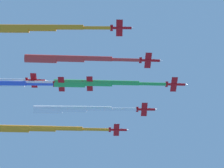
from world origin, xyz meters
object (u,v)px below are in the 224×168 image
at_px(jet_port_inner, 73,109).
at_px(jet_starboard_inner, 68,59).
at_px(jet_starboard_mid, 41,28).
at_px(jet_port_outer, 8,84).
at_px(jet_port_mid, 40,129).
at_px(jet_lead, 97,83).

relative_size(jet_port_inner, jet_starboard_inner, 0.98).
bearing_deg(jet_starboard_mid, jet_port_inner, 165.73).
xyz_separation_m(jet_starboard_inner, jet_port_outer, (-13.98, -28.27, 1.88)).
relative_size(jet_port_inner, jet_port_outer, 0.92).
distance_m(jet_port_mid, jet_starboard_mid, 55.47).
distance_m(jet_lead, jet_port_mid, 39.13).
bearing_deg(jet_port_inner, jet_starboard_mid, -14.27).
distance_m(jet_port_inner, jet_starboard_mid, 43.55).
distance_m(jet_lead, jet_starboard_mid, 35.92).
distance_m(jet_port_inner, jet_port_outer, 31.76).
relative_size(jet_port_mid, jet_port_outer, 1.01).
relative_size(jet_starboard_inner, jet_port_outer, 0.94).
bearing_deg(jet_starboard_mid, jet_lead, 141.67).
distance_m(jet_port_inner, jet_port_mid, 21.27).
bearing_deg(jet_port_outer, jet_starboard_inner, 63.70).
distance_m(jet_lead, jet_starboard_inner, 18.71).
bearing_deg(jet_lead, jet_port_mid, -133.57).
height_order(jet_starboard_inner, jet_port_mid, jet_port_mid).
distance_m(jet_lead, jet_port_outer, 39.72).
distance_m(jet_lead, jet_port_inner, 18.17).
xyz_separation_m(jet_port_inner, jet_starboard_mid, (42.19, -10.73, 1.26)).
height_order(jet_lead, jet_starboard_mid, jet_starboard_mid).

